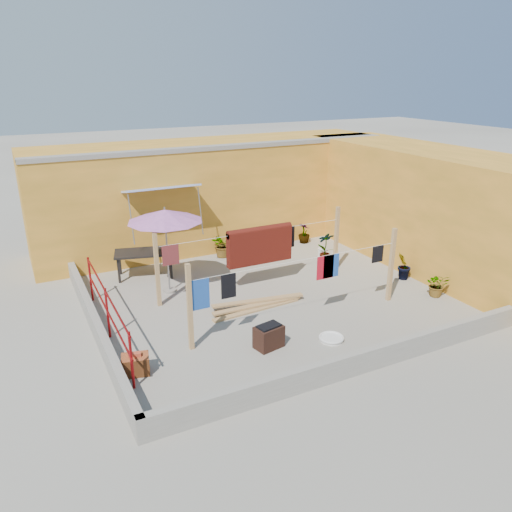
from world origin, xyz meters
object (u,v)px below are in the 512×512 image
white_basin (331,338)px  water_jug_a (333,270)px  brick_stack (136,364)px  brazier (269,336)px  plant_back_a (223,244)px  patio_umbrella (165,216)px  outdoor_table (144,254)px  green_hose (278,251)px  water_jug_b (322,254)px

white_basin → water_jug_a: (2.07, 2.89, 0.09)m
brick_stack → brazier: (2.59, -0.28, 0.06)m
white_basin → plant_back_a: bearing=90.0°
patio_umbrella → brick_stack: patio_umbrella is taller
brazier → white_basin: 1.33m
brick_stack → outdoor_table: bearing=72.7°
brazier → plant_back_a: plant_back_a is taller
brazier → green_hose: (2.92, 4.83, -0.20)m
outdoor_table → plant_back_a: (2.47, 0.49, -0.26)m
white_basin → outdoor_table: bearing=115.9°
brick_stack → water_jug_a: brick_stack is taller
outdoor_table → brick_stack: outdoor_table is taller
white_basin → water_jug_b: water_jug_b is taller
green_hose → patio_umbrella: bearing=-161.1°
brazier → water_jug_b: bearing=44.6°
brazier → water_jug_b: 5.29m
patio_umbrella → outdoor_table: size_ratio=1.36×
water_jug_a → green_hose: size_ratio=0.58×
outdoor_table → green_hose: size_ratio=3.19×
outdoor_table → white_basin: (2.47, -5.09, -0.60)m
patio_umbrella → water_jug_b: bearing=2.5°
patio_umbrella → green_hose: (3.85, 1.32, -1.92)m
green_hose → brazier: bearing=-121.2°
outdoor_table → plant_back_a: size_ratio=2.18×
water_jug_a → water_jug_b: (0.42, 1.17, 0.03)m
outdoor_table → brazier: (1.20, -4.75, -0.40)m
outdoor_table → water_jug_a: outdoor_table is taller
water_jug_a → green_hose: 2.33m
patio_umbrella → plant_back_a: bearing=38.2°
water_jug_b → green_hose: water_jug_b is taller
brick_stack → water_jug_b: size_ratio=1.45×
patio_umbrella → brazier: size_ratio=3.72×
water_jug_b → patio_umbrella: bearing=-177.5°
brazier → water_jug_a: brazier is taller
water_jug_a → plant_back_a: bearing=127.6°
brazier → water_jug_a: (3.34, 2.55, -0.11)m
brazier → outdoor_table: bearing=104.2°
brick_stack → patio_umbrella: bearing=62.8°
patio_umbrella → outdoor_table: bearing=102.5°
outdoor_table → white_basin: 5.69m
patio_umbrella → outdoor_table: patio_umbrella is taller
brick_stack → white_basin: brick_stack is taller
patio_umbrella → white_basin: 4.83m
water_jug_a → plant_back_a: 3.41m
outdoor_table → brazier: bearing=-75.8°
patio_umbrella → plant_back_a: size_ratio=2.95×
patio_umbrella → plant_back_a: (2.20, 1.73, -1.57)m
patio_umbrella → water_jug_a: bearing=-12.8°
patio_umbrella → green_hose: size_ratio=4.33×
outdoor_table → green_hose: (4.12, 0.09, -0.61)m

